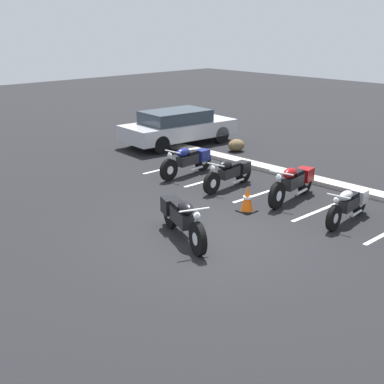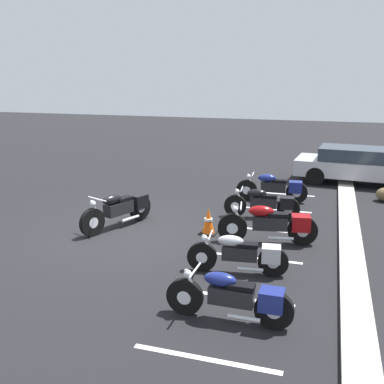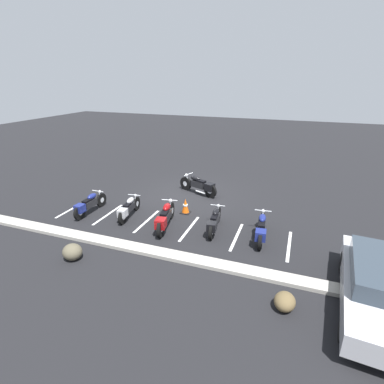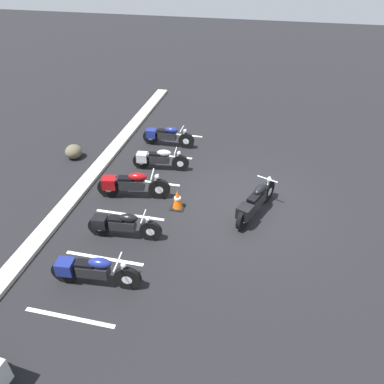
{
  "view_description": "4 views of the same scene",
  "coord_description": "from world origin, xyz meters",
  "px_view_note": "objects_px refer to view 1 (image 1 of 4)",
  "views": [
    {
      "loc": [
        7.41,
        -7.38,
        4.44
      ],
      "look_at": [
        -1.29,
        0.82,
        0.58
      ],
      "focal_mm": 50.0,
      "sensor_mm": 36.0,
      "label": 1
    },
    {
      "loc": [
        9.46,
        4.69,
        3.77
      ],
      "look_at": [
        -1.1,
        1.4,
        0.87
      ],
      "focal_mm": 42.0,
      "sensor_mm": 36.0,
      "label": 2
    },
    {
      "loc": [
        -4.84,
        12.85,
        5.46
      ],
      "look_at": [
        -0.97,
        2.23,
        1.09
      ],
      "focal_mm": 28.0,
      "sensor_mm": 36.0,
      "label": 3
    },
    {
      "loc": [
        -9.3,
        -0.45,
        6.86
      ],
      "look_at": [
        -0.87,
        1.47,
        0.85
      ],
      "focal_mm": 35.0,
      "sensor_mm": 36.0,
      "label": 4
    }
  ],
  "objects_px": {
    "parked_bike_0": "(189,160)",
    "landscape_rock_0": "(236,145)",
    "parked_bike_3": "(350,204)",
    "car_silver": "(178,127)",
    "parked_bike_2": "(294,182)",
    "motorcycle_black_featured": "(181,217)",
    "parked_bike_1": "(231,173)",
    "traffic_cone": "(247,199)"
  },
  "relations": [
    {
      "from": "parked_bike_0",
      "to": "landscape_rock_0",
      "type": "distance_m",
      "value": 3.44
    },
    {
      "from": "parked_bike_0",
      "to": "parked_bike_3",
      "type": "height_order",
      "value": "parked_bike_0"
    },
    {
      "from": "car_silver",
      "to": "landscape_rock_0",
      "type": "relative_size",
      "value": 7.13
    },
    {
      "from": "parked_bike_2",
      "to": "landscape_rock_0",
      "type": "xyz_separation_m",
      "value": [
        -4.6,
        2.88,
        -0.26
      ]
    },
    {
      "from": "motorcycle_black_featured",
      "to": "parked_bike_1",
      "type": "distance_m",
      "value": 3.85
    },
    {
      "from": "landscape_rock_0",
      "to": "parked_bike_3",
      "type": "bearing_deg",
      "value": -26.65
    },
    {
      "from": "car_silver",
      "to": "landscape_rock_0",
      "type": "height_order",
      "value": "car_silver"
    },
    {
      "from": "motorcycle_black_featured",
      "to": "traffic_cone",
      "type": "height_order",
      "value": "motorcycle_black_featured"
    },
    {
      "from": "car_silver",
      "to": "parked_bike_2",
      "type": "bearing_deg",
      "value": -102.02
    },
    {
      "from": "parked_bike_3",
      "to": "car_silver",
      "type": "relative_size",
      "value": 0.44
    },
    {
      "from": "parked_bike_0",
      "to": "car_silver",
      "type": "height_order",
      "value": "car_silver"
    },
    {
      "from": "car_silver",
      "to": "parked_bike_1",
      "type": "bearing_deg",
      "value": -111.73
    },
    {
      "from": "car_silver",
      "to": "parked_bike_0",
      "type": "bearing_deg",
      "value": -122.19
    },
    {
      "from": "parked_bike_2",
      "to": "parked_bike_3",
      "type": "height_order",
      "value": "parked_bike_2"
    },
    {
      "from": "parked_bike_0",
      "to": "landscape_rock_0",
      "type": "height_order",
      "value": "parked_bike_0"
    },
    {
      "from": "parked_bike_0",
      "to": "traffic_cone",
      "type": "distance_m",
      "value": 3.56
    },
    {
      "from": "parked_bike_1",
      "to": "parked_bike_2",
      "type": "bearing_deg",
      "value": 97.6
    },
    {
      "from": "motorcycle_black_featured",
      "to": "parked_bike_0",
      "type": "xyz_separation_m",
      "value": [
        -3.49,
        3.47,
        -0.03
      ]
    },
    {
      "from": "parked_bike_2",
      "to": "landscape_rock_0",
      "type": "height_order",
      "value": "parked_bike_2"
    },
    {
      "from": "parked_bike_1",
      "to": "car_silver",
      "type": "xyz_separation_m",
      "value": [
        -4.99,
        2.52,
        0.25
      ]
    },
    {
      "from": "parked_bike_2",
      "to": "car_silver",
      "type": "bearing_deg",
      "value": -117.06
    },
    {
      "from": "motorcycle_black_featured",
      "to": "parked_bike_1",
      "type": "xyz_separation_m",
      "value": [
        -1.76,
        3.43,
        -0.05
      ]
    },
    {
      "from": "motorcycle_black_featured",
      "to": "parked_bike_2",
      "type": "xyz_separation_m",
      "value": [
        0.07,
        3.85,
        -0.0
      ]
    },
    {
      "from": "motorcycle_black_featured",
      "to": "landscape_rock_0",
      "type": "relative_size",
      "value": 3.48
    },
    {
      "from": "motorcycle_black_featured",
      "to": "traffic_cone",
      "type": "distance_m",
      "value": 2.29
    },
    {
      "from": "motorcycle_black_featured",
      "to": "parked_bike_1",
      "type": "bearing_deg",
      "value": 138.69
    },
    {
      "from": "parked_bike_3",
      "to": "landscape_rock_0",
      "type": "relative_size",
      "value": 3.16
    },
    {
      "from": "parked_bike_2",
      "to": "traffic_cone",
      "type": "bearing_deg",
      "value": -17.65
    },
    {
      "from": "parked_bike_1",
      "to": "car_silver",
      "type": "distance_m",
      "value": 5.6
    },
    {
      "from": "motorcycle_black_featured",
      "to": "parked_bike_3",
      "type": "bearing_deg",
      "value": 83.32
    },
    {
      "from": "parked_bike_3",
      "to": "landscape_rock_0",
      "type": "bearing_deg",
      "value": -123.5
    },
    {
      "from": "motorcycle_black_featured",
      "to": "parked_bike_2",
      "type": "distance_m",
      "value": 3.85
    },
    {
      "from": "parked_bike_0",
      "to": "car_silver",
      "type": "bearing_deg",
      "value": -132.28
    },
    {
      "from": "parked_bike_1",
      "to": "parked_bike_2",
      "type": "height_order",
      "value": "parked_bike_2"
    },
    {
      "from": "parked_bike_1",
      "to": "car_silver",
      "type": "height_order",
      "value": "car_silver"
    },
    {
      "from": "parked_bike_0",
      "to": "parked_bike_1",
      "type": "bearing_deg",
      "value": 83.63
    },
    {
      "from": "parked_bike_3",
      "to": "parked_bike_1",
      "type": "bearing_deg",
      "value": -95.52
    },
    {
      "from": "parked_bike_1",
      "to": "traffic_cone",
      "type": "height_order",
      "value": "parked_bike_1"
    },
    {
      "from": "car_silver",
      "to": "landscape_rock_0",
      "type": "xyz_separation_m",
      "value": [
        2.21,
        0.78,
        -0.46
      ]
    },
    {
      "from": "parked_bike_1",
      "to": "landscape_rock_0",
      "type": "relative_size",
      "value": 3.26
    },
    {
      "from": "parked_bike_0",
      "to": "motorcycle_black_featured",
      "type": "bearing_deg",
      "value": 40.15
    },
    {
      "from": "parked_bike_2",
      "to": "parked_bike_3",
      "type": "distance_m",
      "value": 1.85
    }
  ]
}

